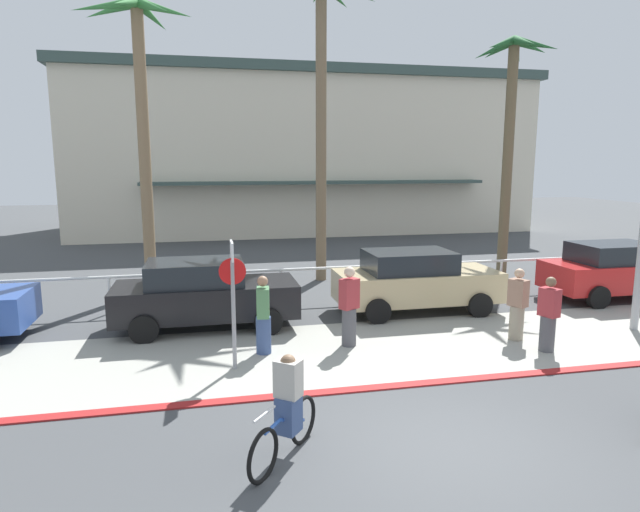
{
  "coord_description": "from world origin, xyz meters",
  "views": [
    {
      "loc": [
        -3.31,
        -6.68,
        4.04
      ],
      "look_at": [
        -0.55,
        6.0,
        1.8
      ],
      "focal_mm": 30.57,
      "sensor_mm": 36.0,
      "label": 1
    }
  ],
  "objects_px": {
    "palm_tree_2": "(139,82)",
    "pedestrian_0": "(517,307)",
    "palm_tree_3": "(324,64)",
    "stop_sign_bike_lane": "(233,287)",
    "pedestrian_1": "(548,318)",
    "cyclist_blue_0": "(287,410)",
    "pedestrian_3": "(349,310)",
    "car_red_3": "(618,270)",
    "car_tan_2": "(415,280)",
    "pedestrian_2": "(263,318)",
    "car_black_1": "(204,294)",
    "palm_tree_4": "(511,104)"
  },
  "relations": [
    {
      "from": "car_red_3",
      "to": "pedestrian_1",
      "type": "xyz_separation_m",
      "value": [
        -4.89,
        -3.7,
        -0.11
      ]
    },
    {
      "from": "palm_tree_3",
      "to": "pedestrian_2",
      "type": "xyz_separation_m",
      "value": [
        -2.87,
        -7.01,
        -6.42
      ]
    },
    {
      "from": "palm_tree_3",
      "to": "pedestrian_0",
      "type": "xyz_separation_m",
      "value": [
        2.9,
        -7.33,
        -6.43
      ]
    },
    {
      "from": "car_tan_2",
      "to": "car_red_3",
      "type": "relative_size",
      "value": 1.0
    },
    {
      "from": "palm_tree_4",
      "to": "pedestrian_0",
      "type": "distance_m",
      "value": 9.32
    },
    {
      "from": "car_red_3",
      "to": "stop_sign_bike_lane",
      "type": "bearing_deg",
      "value": -163.99
    },
    {
      "from": "palm_tree_2",
      "to": "palm_tree_4",
      "type": "bearing_deg",
      "value": 0.12
    },
    {
      "from": "car_red_3",
      "to": "cyclist_blue_0",
      "type": "xyz_separation_m",
      "value": [
        -11.02,
        -6.73,
        -0.18
      ]
    },
    {
      "from": "palm_tree_2",
      "to": "palm_tree_3",
      "type": "distance_m",
      "value": 5.84
    },
    {
      "from": "stop_sign_bike_lane",
      "to": "pedestrian_3",
      "type": "distance_m",
      "value": 2.83
    },
    {
      "from": "car_black_1",
      "to": "pedestrian_1",
      "type": "bearing_deg",
      "value": -24.75
    },
    {
      "from": "palm_tree_3",
      "to": "stop_sign_bike_lane",
      "type": "bearing_deg",
      "value": -114.42
    },
    {
      "from": "car_black_1",
      "to": "cyclist_blue_0",
      "type": "height_order",
      "value": "car_black_1"
    },
    {
      "from": "car_black_1",
      "to": "cyclist_blue_0",
      "type": "relative_size",
      "value": 2.93
    },
    {
      "from": "pedestrian_1",
      "to": "pedestrian_2",
      "type": "height_order",
      "value": "pedestrian_2"
    },
    {
      "from": "car_red_3",
      "to": "pedestrian_2",
      "type": "bearing_deg",
      "value": -166.85
    },
    {
      "from": "car_black_1",
      "to": "pedestrian_0",
      "type": "distance_m",
      "value": 7.41
    },
    {
      "from": "palm_tree_2",
      "to": "palm_tree_3",
      "type": "height_order",
      "value": "palm_tree_3"
    },
    {
      "from": "car_black_1",
      "to": "car_tan_2",
      "type": "height_order",
      "value": "same"
    },
    {
      "from": "palm_tree_2",
      "to": "cyclist_blue_0",
      "type": "bearing_deg",
      "value": -75.56
    },
    {
      "from": "pedestrian_1",
      "to": "pedestrian_3",
      "type": "xyz_separation_m",
      "value": [
        -4.08,
        1.25,
        0.08
      ]
    },
    {
      "from": "pedestrian_1",
      "to": "pedestrian_2",
      "type": "distance_m",
      "value": 6.1
    },
    {
      "from": "palm_tree_2",
      "to": "palm_tree_3",
      "type": "bearing_deg",
      "value": 5.73
    },
    {
      "from": "stop_sign_bike_lane",
      "to": "palm_tree_3",
      "type": "xyz_separation_m",
      "value": [
        3.53,
        7.77,
        5.53
      ]
    },
    {
      "from": "palm_tree_2",
      "to": "pedestrian_0",
      "type": "xyz_separation_m",
      "value": [
        8.65,
        -6.75,
        -5.63
      ]
    },
    {
      "from": "palm_tree_3",
      "to": "palm_tree_2",
      "type": "bearing_deg",
      "value": -174.27
    },
    {
      "from": "palm_tree_3",
      "to": "car_tan_2",
      "type": "distance_m",
      "value": 7.94
    },
    {
      "from": "stop_sign_bike_lane",
      "to": "palm_tree_2",
      "type": "height_order",
      "value": "palm_tree_2"
    },
    {
      "from": "car_red_3",
      "to": "car_tan_2",
      "type": "bearing_deg",
      "value": -179.42
    },
    {
      "from": "palm_tree_2",
      "to": "cyclist_blue_0",
      "type": "distance_m",
      "value": 12.36
    },
    {
      "from": "car_red_3",
      "to": "pedestrian_2",
      "type": "distance_m",
      "value": 11.17
    },
    {
      "from": "cyclist_blue_0",
      "to": "car_black_1",
      "type": "bearing_deg",
      "value": 99.54
    },
    {
      "from": "car_black_1",
      "to": "car_tan_2",
      "type": "xyz_separation_m",
      "value": [
        5.63,
        0.32,
        0.0
      ]
    },
    {
      "from": "pedestrian_1",
      "to": "pedestrian_0",
      "type": "bearing_deg",
      "value": 104.71
    },
    {
      "from": "palm_tree_3",
      "to": "car_tan_2",
      "type": "xyz_separation_m",
      "value": [
        1.54,
        -4.53,
        -6.34
      ]
    },
    {
      "from": "pedestrian_3",
      "to": "cyclist_blue_0",
      "type": "bearing_deg",
      "value": -115.65
    },
    {
      "from": "palm_tree_3",
      "to": "pedestrian_0",
      "type": "height_order",
      "value": "palm_tree_3"
    },
    {
      "from": "palm_tree_3",
      "to": "cyclist_blue_0",
      "type": "distance_m",
      "value": 13.29
    },
    {
      "from": "palm_tree_4",
      "to": "pedestrian_0",
      "type": "relative_size",
      "value": 4.93
    },
    {
      "from": "cyclist_blue_0",
      "to": "pedestrian_0",
      "type": "height_order",
      "value": "pedestrian_0"
    },
    {
      "from": "palm_tree_2",
      "to": "pedestrian_1",
      "type": "xyz_separation_m",
      "value": [
        8.87,
        -7.59,
        -5.64
      ]
    },
    {
      "from": "car_tan_2",
      "to": "car_red_3",
      "type": "distance_m",
      "value": 6.46
    },
    {
      "from": "palm_tree_2",
      "to": "pedestrian_0",
      "type": "height_order",
      "value": "palm_tree_2"
    },
    {
      "from": "pedestrian_3",
      "to": "palm_tree_2",
      "type": "bearing_deg",
      "value": 127.07
    },
    {
      "from": "palm_tree_4",
      "to": "pedestrian_1",
      "type": "bearing_deg",
      "value": -114.15
    },
    {
      "from": "cyclist_blue_0",
      "to": "pedestrian_1",
      "type": "bearing_deg",
      "value": 26.27
    },
    {
      "from": "stop_sign_bike_lane",
      "to": "pedestrian_1",
      "type": "xyz_separation_m",
      "value": [
        6.64,
        -0.39,
        -0.92
      ]
    },
    {
      "from": "pedestrian_3",
      "to": "car_red_3",
      "type": "bearing_deg",
      "value": 15.28
    },
    {
      "from": "palm_tree_4",
      "to": "car_black_1",
      "type": "height_order",
      "value": "palm_tree_4"
    },
    {
      "from": "car_tan_2",
      "to": "pedestrian_0",
      "type": "height_order",
      "value": "car_tan_2"
    }
  ]
}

